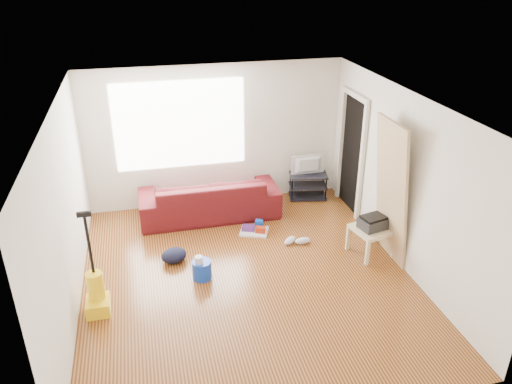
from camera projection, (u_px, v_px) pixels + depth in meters
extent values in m
cube|color=#46200E|center=(247.00, 277.00, 7.04)|extent=(4.50, 5.00, 0.01)
cube|color=white|center=(246.00, 104.00, 5.96)|extent=(4.50, 5.00, 0.01)
cube|color=silver|center=(215.00, 136.00, 8.69)|extent=(4.50, 0.01, 2.50)
cube|color=silver|center=(309.00, 322.00, 4.31)|extent=(4.50, 0.01, 2.50)
cube|color=silver|center=(65.00, 217.00, 6.03)|extent=(0.01, 5.00, 2.50)
cube|color=silver|center=(403.00, 181.00, 6.97)|extent=(0.01, 5.00, 2.50)
cube|color=white|center=(180.00, 125.00, 8.44)|extent=(2.20, 0.01, 1.50)
cube|color=beige|center=(362.00, 165.00, 8.17)|extent=(0.06, 0.08, 2.00)
cube|color=beige|center=(341.00, 146.00, 8.96)|extent=(0.06, 0.08, 2.00)
cube|color=beige|center=(356.00, 95.00, 8.11)|extent=(0.06, 0.98, 0.08)
cube|color=black|center=(352.00, 155.00, 8.57)|extent=(0.01, 0.86, 1.98)
imported|color=#480B14|center=(210.00, 215.00, 8.70)|extent=(2.36, 0.92, 0.69)
cube|color=black|center=(307.00, 196.00, 9.32)|extent=(0.74, 0.51, 0.02)
cube|color=black|center=(308.00, 186.00, 9.23)|extent=(0.74, 0.51, 0.02)
cube|color=black|center=(308.00, 175.00, 9.14)|extent=(0.74, 0.51, 0.02)
cylinder|color=black|center=(292.00, 190.00, 9.07)|extent=(0.02, 0.02, 0.47)
cylinder|color=black|center=(290.00, 183.00, 9.37)|extent=(0.02, 0.02, 0.47)
cylinder|color=black|center=(326.00, 190.00, 9.10)|extent=(0.02, 0.02, 0.47)
cylinder|color=black|center=(323.00, 182.00, 9.39)|extent=(0.02, 0.02, 0.47)
imported|color=black|center=(309.00, 165.00, 9.05)|extent=(0.62, 0.08, 0.36)
cube|color=#C8B982|center=(372.00, 229.00, 7.42)|extent=(0.63, 0.63, 0.05)
cube|color=#C8B982|center=(367.00, 254.00, 7.23)|extent=(0.05, 0.05, 0.39)
cube|color=#C8B982|center=(348.00, 238.00, 7.62)|extent=(0.05, 0.05, 0.39)
cube|color=#C8B982|center=(394.00, 246.00, 7.42)|extent=(0.05, 0.05, 0.39)
cube|color=#C8B982|center=(374.00, 231.00, 7.81)|extent=(0.05, 0.05, 0.39)
cube|color=#252527|center=(373.00, 223.00, 7.38)|extent=(0.44, 0.37, 0.16)
cube|color=black|center=(373.00, 217.00, 7.34)|extent=(0.39, 0.33, 0.04)
cylinder|color=#103ABD|center=(202.00, 278.00, 7.02)|extent=(0.29, 0.29, 0.27)
cylinder|color=silver|center=(199.00, 268.00, 6.91)|extent=(0.11, 0.11, 0.10)
cube|color=white|center=(254.00, 231.00, 8.16)|extent=(0.54, 0.49, 0.04)
cube|color=#A22A10|center=(260.00, 230.00, 8.09)|extent=(0.19, 0.16, 0.09)
cube|color=#51256D|center=(248.00, 228.00, 8.15)|extent=(0.23, 0.20, 0.07)
cube|color=blue|center=(259.00, 224.00, 8.22)|extent=(0.15, 0.14, 0.12)
ellipsoid|color=black|center=(175.00, 261.00, 7.39)|extent=(0.46, 0.41, 0.21)
ellipsoid|color=silver|center=(290.00, 240.00, 7.83)|extent=(0.27, 0.25, 0.11)
ellipsoid|color=silver|center=(303.00, 241.00, 7.82)|extent=(0.26, 0.13, 0.11)
cube|color=yellow|center=(98.00, 306.00, 6.31)|extent=(0.29, 0.34, 0.19)
cylinder|color=yellow|center=(95.00, 285.00, 6.24)|extent=(0.21, 0.21, 0.36)
cylinder|color=black|center=(89.00, 245.00, 6.02)|extent=(0.04, 0.04, 0.78)
cube|color=black|center=(84.00, 214.00, 5.84)|extent=(0.17, 0.04, 0.06)
cube|color=tan|center=(383.00, 255.00, 7.55)|extent=(0.26, 0.85, 2.12)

